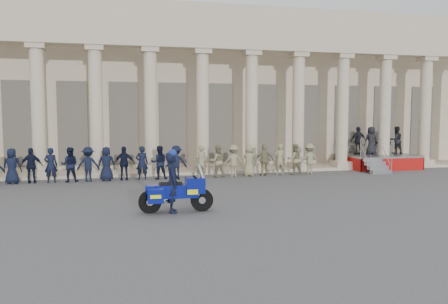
% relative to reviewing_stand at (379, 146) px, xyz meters
% --- Properties ---
extents(ground, '(90.00, 90.00, 0.00)m').
position_rel_reviewing_stand_xyz_m(ground, '(-11.46, -8.05, -1.23)').
color(ground, '#4C4C4F').
rests_on(ground, ground).
extents(building, '(40.00, 12.50, 9.00)m').
position_rel_reviewing_stand_xyz_m(building, '(-11.46, 6.69, 3.30)').
color(building, '#C1AE90').
rests_on(building, ground).
extents(officer_rank, '(18.78, 0.59, 1.56)m').
position_rel_reviewing_stand_xyz_m(officer_rank, '(-13.71, -1.53, -0.44)').
color(officer_rank, black).
rests_on(officer_rank, ground).
extents(reviewing_stand, '(3.83, 3.78, 2.35)m').
position_rel_reviewing_stand_xyz_m(reviewing_stand, '(0.00, 0.00, 0.00)').
color(reviewing_stand, gray).
rests_on(reviewing_stand, ground).
extents(motorcycle, '(2.30, 0.95, 1.48)m').
position_rel_reviewing_stand_xyz_m(motorcycle, '(-12.54, -8.71, -0.59)').
color(motorcycle, black).
rests_on(motorcycle, ground).
extents(rider, '(0.47, 0.70, 1.96)m').
position_rel_reviewing_stand_xyz_m(rider, '(-12.67, -8.70, -0.26)').
color(rider, black).
rests_on(rider, ground).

